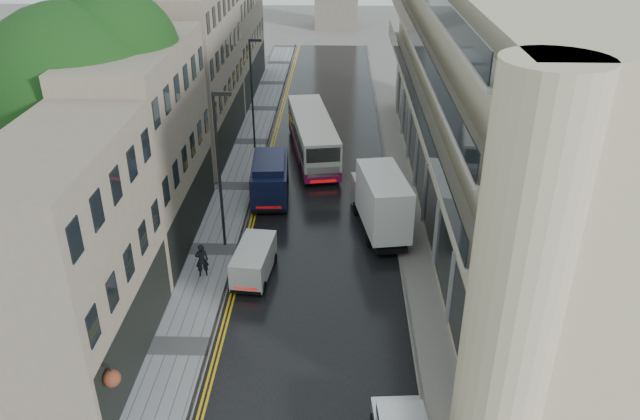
# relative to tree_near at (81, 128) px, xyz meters

# --- Properties ---
(road) EXTENTS (9.00, 85.00, 0.02)m
(road) POSITION_rel_tree_near_xyz_m (12.50, 7.50, -6.94)
(road) COLOR black
(road) RESTS_ON ground
(left_sidewalk) EXTENTS (2.70, 85.00, 0.12)m
(left_sidewalk) POSITION_rel_tree_near_xyz_m (6.65, 7.50, -6.89)
(left_sidewalk) COLOR gray
(left_sidewalk) RESTS_ON ground
(right_sidewalk) EXTENTS (1.80, 85.00, 0.12)m
(right_sidewalk) POSITION_rel_tree_near_xyz_m (17.90, 7.50, -6.89)
(right_sidewalk) COLOR slate
(right_sidewalk) RESTS_ON ground
(old_shop_row) EXTENTS (4.50, 56.00, 12.00)m
(old_shop_row) POSITION_rel_tree_near_xyz_m (3.05, 10.00, -0.95)
(old_shop_row) COLOR gray
(old_shop_row) RESTS_ON ground
(modern_block) EXTENTS (8.00, 40.00, 14.00)m
(modern_block) POSITION_rel_tree_near_xyz_m (22.80, 6.00, 0.05)
(modern_block) COLOR #BDAE8C
(modern_block) RESTS_ON ground
(tree_near) EXTENTS (10.56, 10.56, 13.89)m
(tree_near) POSITION_rel_tree_near_xyz_m (0.00, 0.00, 0.00)
(tree_near) COLOR black
(tree_near) RESTS_ON ground
(tree_far) EXTENTS (9.24, 9.24, 12.46)m
(tree_far) POSITION_rel_tree_near_xyz_m (0.30, 13.00, -0.72)
(tree_far) COLOR black
(tree_far) RESTS_ON ground
(cream_bus) EXTENTS (4.44, 11.54, 3.07)m
(cream_bus) POSITION_rel_tree_near_xyz_m (10.99, 9.94, -5.39)
(cream_bus) COLOR beige
(cream_bus) RESTS_ON road
(white_lorry) EXTENTS (3.37, 7.59, 3.85)m
(white_lorry) POSITION_rel_tree_near_xyz_m (15.33, 0.04, -5.00)
(white_lorry) COLOR white
(white_lorry) RESTS_ON road
(white_van) EXTENTS (2.08, 4.06, 1.77)m
(white_van) POSITION_rel_tree_near_xyz_m (8.33, -4.51, -6.04)
(white_van) COLOR silver
(white_van) RESTS_ON road
(navy_van) EXTENTS (2.60, 5.78, 2.88)m
(navy_van) POSITION_rel_tree_near_xyz_m (8.23, 4.18, -5.48)
(navy_van) COLOR black
(navy_van) RESTS_ON road
(pedestrian) EXTENTS (0.77, 0.61, 1.87)m
(pedestrian) POSITION_rel_tree_near_xyz_m (6.56, -3.45, -5.89)
(pedestrian) COLOR black
(pedestrian) RESTS_ON left_sidewalk
(lamp_post_near) EXTENTS (1.00, 0.22, 8.90)m
(lamp_post_near) POSITION_rel_tree_near_xyz_m (7.17, -0.25, -2.38)
(lamp_post_near) COLOR black
(lamp_post_near) RESTS_ON left_sidewalk
(lamp_post_far) EXTENTS (0.94, 0.23, 8.33)m
(lamp_post_far) POSITION_rel_tree_near_xyz_m (7.05, 14.48, -2.66)
(lamp_post_far) COLOR black
(lamp_post_far) RESTS_ON left_sidewalk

